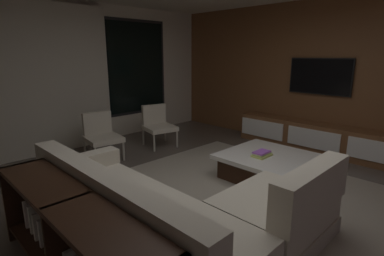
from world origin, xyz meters
TOP-DOWN VIEW (x-y plane):
  - floor at (0.00, 0.00)m, footprint 9.20×9.20m
  - back_wall_with_window at (-0.06, 3.62)m, footprint 6.60×0.30m
  - media_wall at (3.06, 0.00)m, footprint 0.12×7.80m
  - area_rug at (0.35, -0.10)m, footprint 3.20×3.80m
  - sectional_couch at (-0.91, -0.15)m, footprint 1.98×2.50m
  - coffee_table at (1.04, 0.09)m, footprint 1.16×1.16m
  - book_stack_on_coffee_table at (0.92, 0.11)m, footprint 0.28×0.18m
  - accent_chair_near_window at (0.97, 2.48)m, footprint 0.65×0.66m
  - accent_chair_by_curtain at (-0.19, 2.55)m, footprint 0.61×0.63m
  - media_console at (2.77, 0.05)m, footprint 0.46×3.10m
  - mounted_tv at (2.95, 0.25)m, footprint 0.05×1.13m
  - console_table_behind_couch at (-1.82, -0.02)m, footprint 0.40×2.10m

SIDE VIEW (x-z plane):
  - floor at x=0.00m, z-range 0.00..0.00m
  - area_rug at x=0.35m, z-range 0.00..0.01m
  - coffee_table at x=1.04m, z-range 0.01..0.37m
  - media_console at x=2.77m, z-range -0.01..0.51m
  - sectional_couch at x=-0.91m, z-range -0.12..0.70m
  - book_stack_on_coffee_table at x=0.92m, z-range 0.36..0.43m
  - console_table_behind_couch at x=-1.82m, z-range 0.04..0.78m
  - accent_chair_near_window at x=0.97m, z-range 0.04..0.82m
  - accent_chair_by_curtain at x=-0.19m, z-range 0.04..0.82m
  - back_wall_with_window at x=-0.06m, z-range -0.01..2.69m
  - media_wall at x=3.06m, z-range 0.00..2.70m
  - mounted_tv at x=2.95m, z-range 1.02..1.68m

